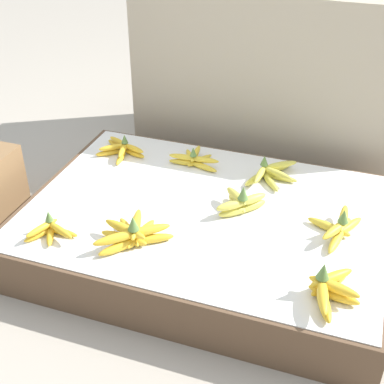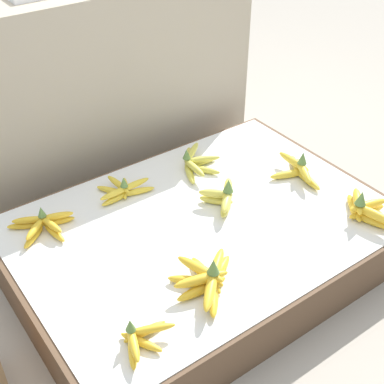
{
  "view_description": "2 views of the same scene",
  "coord_description": "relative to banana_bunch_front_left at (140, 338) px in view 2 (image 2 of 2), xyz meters",
  "views": [
    {
      "loc": [
        0.47,
        -1.5,
        1.28
      ],
      "look_at": [
        -0.07,
        0.05,
        0.21
      ],
      "focal_mm": 50.0,
      "sensor_mm": 36.0,
      "label": 1
    },
    {
      "loc": [
        -0.86,
        -1.13,
        1.35
      ],
      "look_at": [
        -0.0,
        0.06,
        0.27
      ],
      "focal_mm": 50.0,
      "sensor_mm": 36.0,
      "label": 2
    }
  ],
  "objects": [
    {
      "name": "display_platform",
      "position": [
        0.44,
        0.32,
        -0.12
      ],
      "size": [
        1.29,
        0.92,
        0.18
      ],
      "color": "brown",
      "rests_on": "ground_plane"
    },
    {
      "name": "ground_plane",
      "position": [
        0.44,
        0.32,
        -0.21
      ],
      "size": [
        10.0,
        10.0,
        0.0
      ],
      "primitive_type": "plane",
      "color": "#A89E8E"
    },
    {
      "name": "banana_bunch_front_midleft",
      "position": [
        0.27,
        0.06,
        0.01
      ],
      "size": [
        0.24,
        0.24,
        0.11
      ],
      "color": "gold",
      "rests_on": "display_platform"
    },
    {
      "name": "banana_bunch_back_midleft",
      "position": [
        0.3,
        0.61,
        -0.0
      ],
      "size": [
        0.21,
        0.15,
        0.08
      ],
      "color": "gold",
      "rests_on": "display_platform"
    },
    {
      "name": "back_vendor_table",
      "position": [
        0.51,
        1.17,
        0.19
      ],
      "size": [
        1.23,
        0.55,
        0.8
      ],
      "color": "tan",
      "rests_on": "ground_plane"
    },
    {
      "name": "banana_bunch_middle_midright",
      "position": [
        0.56,
        0.35,
        0.01
      ],
      "size": [
        0.16,
        0.17,
        0.11
      ],
      "color": "#DBCC4C",
      "rests_on": "display_platform"
    },
    {
      "name": "banana_bunch_back_midright",
      "position": [
        0.62,
        0.6,
        0.0
      ],
      "size": [
        0.2,
        0.24,
        0.09
      ],
      "color": "gold",
      "rests_on": "display_platform"
    },
    {
      "name": "banana_bunch_front_left",
      "position": [
        0.0,
        0.0,
        0.0
      ],
      "size": [
        0.17,
        0.13,
        0.08
      ],
      "color": "gold",
      "rests_on": "display_platform"
    },
    {
      "name": "banana_bunch_front_right",
      "position": [
        0.91,
        0.01,
        0.01
      ],
      "size": [
        0.16,
        0.23,
        0.11
      ],
      "color": "gold",
      "rests_on": "display_platform"
    },
    {
      "name": "banana_bunch_back_left",
      "position": [
        -0.02,
        0.59,
        0.0
      ],
      "size": [
        0.22,
        0.19,
        0.08
      ],
      "color": "gold",
      "rests_on": "display_platform"
    },
    {
      "name": "banana_bunch_middle_right",
      "position": [
        0.9,
        0.32,
        0.01
      ],
      "size": [
        0.19,
        0.24,
        0.11
      ],
      "color": "gold",
      "rests_on": "display_platform"
    }
  ]
}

